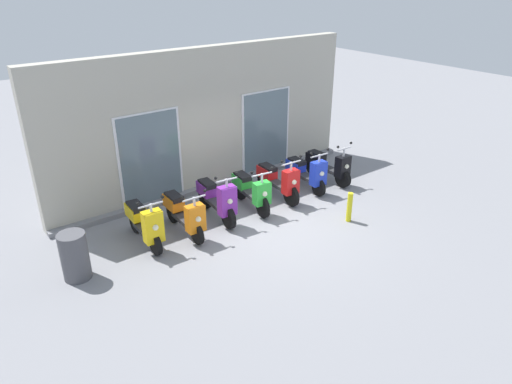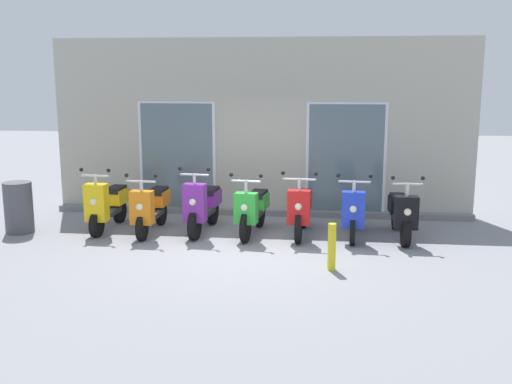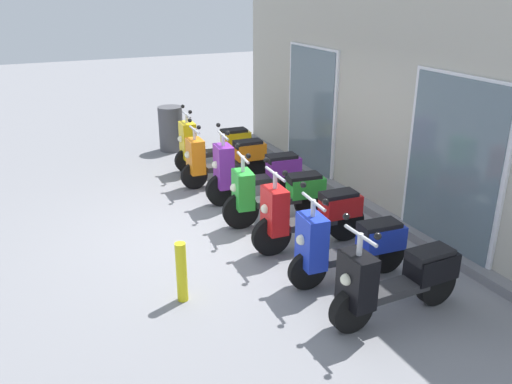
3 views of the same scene
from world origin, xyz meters
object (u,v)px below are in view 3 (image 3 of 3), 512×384
scooter_red (309,214)px  scooter_blue (347,244)px  scooter_green (276,193)px  scooter_yellow (212,144)px  scooter_orange (224,158)px  scooter_black (396,280)px  trash_bin (171,129)px  curb_bollard (182,272)px  scooter_purple (254,172)px

scooter_red → scooter_blue: 0.93m
scooter_green → scooter_red: scooter_red is taller
scooter_yellow → scooter_orange: scooter_yellow is taller
scooter_orange → scooter_black: (4.45, 0.13, -0.04)m
trash_bin → curb_bollard: bearing=-15.4°
scooter_yellow → scooter_blue: 4.49m
scooter_purple → scooter_blue: (2.70, -0.06, -0.01)m
scooter_yellow → scooter_purple: bearing=1.3°
scooter_red → scooter_black: (1.75, 0.01, -0.04)m
scooter_yellow → scooter_red: size_ratio=0.93×
scooter_purple → scooter_green: (0.92, -0.06, -0.01)m
scooter_green → scooter_black: size_ratio=1.02×
scooter_orange → trash_bin: scooter_orange is taller
scooter_blue → trash_bin: scooter_blue is taller
scooter_black → curb_bollard: (-1.24, -1.91, -0.09)m
trash_bin → scooter_blue: bearing=3.1°
scooter_purple → curb_bollard: 3.00m
scooter_yellow → scooter_blue: size_ratio=1.00×
scooter_yellow → curb_bollard: (4.08, -1.88, -0.14)m
scooter_purple → scooter_red: scooter_purple is taller
trash_bin → curb_bollard: (5.62, -1.54, -0.11)m
scooter_orange → scooter_green: (1.84, 0.08, -0.01)m
scooter_green → curb_bollard: scooter_green is taller
scooter_black → curb_bollard: size_ratio=2.27×
scooter_black → trash_bin: 6.87m
scooter_yellow → scooter_orange: 0.87m
scooter_green → scooter_orange: bearing=-177.5°
scooter_purple → scooter_blue: 2.70m
scooter_red → trash_bin: bearing=-176.1°
scooter_orange → trash_bin: size_ratio=1.72×
scooter_green → scooter_blue: (1.78, 0.00, 0.00)m
scooter_red → scooter_black: scooter_red is taller
scooter_green → scooter_black: 2.61m
scooter_yellow → curb_bollard: 4.50m
scooter_yellow → scooter_orange: size_ratio=0.96×
scooter_purple → scooter_black: 3.53m
scooter_blue → trash_bin: bearing=-176.9°
scooter_orange → scooter_red: 2.71m
trash_bin → scooter_purple: bearing=6.6°
scooter_black → scooter_orange: bearing=-178.4°
scooter_blue → scooter_red: bearing=178.1°
scooter_blue → trash_bin: 6.04m
scooter_orange → scooter_red: scooter_red is taller
scooter_yellow → scooter_green: scooter_yellow is taller
scooter_orange → curb_bollard: bearing=-29.0°
scooter_yellow → scooter_purple: size_ratio=0.92×
scooter_orange → scooter_green: size_ratio=0.98×
scooter_yellow → scooter_blue: (4.49, -0.02, -0.01)m
scooter_red → trash_bin: size_ratio=1.76×
curb_bollard → scooter_black: bearing=57.1°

